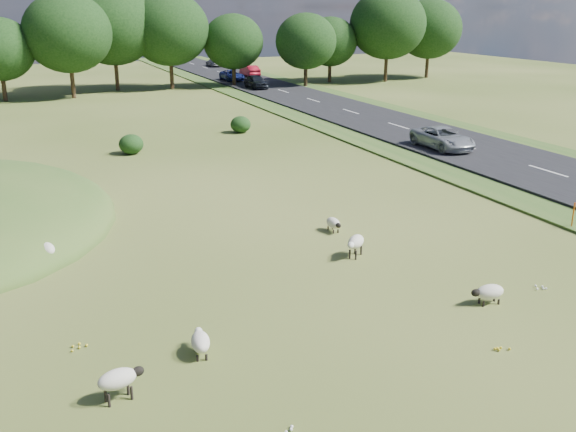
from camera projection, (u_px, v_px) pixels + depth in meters
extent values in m
plane|color=#394F18|center=(160.00, 162.00, 40.19)|extent=(160.00, 160.00, 0.00)
cube|color=black|center=(362.00, 116.00, 56.30)|extent=(8.00, 150.00, 0.25)
cylinder|color=black|center=(4.00, 86.00, 65.74)|extent=(0.44, 0.44, 3.02)
cylinder|color=black|center=(72.00, 80.00, 67.70)|extent=(0.44, 0.44, 3.90)
ellipsoid|color=black|center=(68.00, 33.00, 66.22)|extent=(9.09, 9.09, 8.18)
cylinder|color=black|center=(116.00, 72.00, 73.92)|extent=(0.44, 0.44, 4.22)
ellipsoid|color=black|center=(113.00, 25.00, 72.32)|extent=(9.85, 9.85, 8.86)
cylinder|color=black|center=(172.00, 72.00, 75.42)|extent=(0.44, 0.44, 3.94)
ellipsoid|color=black|center=(169.00, 29.00, 73.92)|extent=(9.20, 9.20, 8.28)
cylinder|color=black|center=(234.00, 74.00, 77.48)|extent=(0.44, 0.44, 3.09)
ellipsoid|color=black|center=(233.00, 42.00, 76.30)|extent=(7.20, 7.20, 6.48)
cylinder|color=black|center=(306.00, 74.00, 77.29)|extent=(0.44, 0.44, 3.12)
ellipsoid|color=black|center=(306.00, 41.00, 76.10)|extent=(7.29, 7.29, 6.56)
cylinder|color=black|center=(330.00, 70.00, 82.54)|extent=(0.44, 0.44, 2.93)
ellipsoid|color=black|center=(330.00, 42.00, 81.42)|extent=(6.84, 6.84, 6.16)
cylinder|color=black|center=(386.00, 65.00, 82.90)|extent=(0.44, 0.44, 4.16)
ellipsoid|color=black|center=(388.00, 24.00, 81.32)|extent=(9.71, 9.71, 8.74)
cylinder|color=black|center=(427.00, 64.00, 87.51)|extent=(0.44, 0.44, 3.74)
ellipsoid|color=black|center=(429.00, 29.00, 86.09)|extent=(8.72, 8.72, 7.84)
ellipsoid|color=black|center=(131.00, 144.00, 42.21)|extent=(1.60, 1.60, 1.31)
ellipsoid|color=black|center=(241.00, 124.00, 49.36)|extent=(1.56, 1.56, 1.28)
cylinder|color=#D8590C|center=(573.00, 216.00, 27.94)|extent=(0.06, 0.06, 1.20)
ellipsoid|color=beige|center=(490.00, 292.00, 20.88)|extent=(1.02, 0.62, 0.50)
ellipsoid|color=black|center=(476.00, 293.00, 20.72)|extent=(0.34, 0.27, 0.25)
cylinder|color=black|center=(483.00, 304.00, 20.80)|extent=(0.07, 0.07, 0.18)
cylinder|color=black|center=(479.00, 301.00, 21.02)|extent=(0.07, 0.07, 0.18)
cylinder|color=black|center=(499.00, 302.00, 20.95)|extent=(0.07, 0.07, 0.18)
cylinder|color=black|center=(494.00, 299.00, 21.17)|extent=(0.07, 0.07, 0.18)
ellipsoid|color=beige|center=(356.00, 242.00, 24.79)|extent=(1.11, 1.05, 0.51)
ellipsoid|color=silver|center=(351.00, 245.00, 24.32)|extent=(0.41, 0.40, 0.26)
cylinder|color=black|center=(356.00, 255.00, 24.63)|extent=(0.07, 0.07, 0.36)
cylinder|color=black|center=(350.00, 254.00, 24.73)|extent=(0.07, 0.07, 0.36)
cylinder|color=black|center=(361.00, 250.00, 25.12)|extent=(0.07, 0.07, 0.36)
cylinder|color=black|center=(355.00, 249.00, 25.23)|extent=(0.07, 0.07, 0.36)
ellipsoid|color=beige|center=(200.00, 342.00, 17.76)|extent=(0.67, 1.04, 0.50)
ellipsoid|color=silver|center=(199.00, 332.00, 18.24)|extent=(0.29, 0.35, 0.25)
cylinder|color=black|center=(196.00, 348.00, 18.10)|extent=(0.07, 0.07, 0.18)
cylinder|color=black|center=(204.00, 347.00, 18.15)|extent=(0.07, 0.07, 0.18)
cylinder|color=black|center=(198.00, 358.00, 17.58)|extent=(0.07, 0.07, 0.18)
cylinder|color=black|center=(206.00, 357.00, 17.63)|extent=(0.07, 0.07, 0.18)
ellipsoid|color=beige|center=(333.00, 223.00, 27.66)|extent=(0.47, 0.88, 0.45)
ellipsoid|color=black|center=(338.00, 225.00, 27.24)|extent=(0.22, 0.29, 0.23)
cylinder|color=black|center=(338.00, 231.00, 27.58)|extent=(0.06, 0.06, 0.17)
cylinder|color=black|center=(333.00, 232.00, 27.49)|extent=(0.06, 0.06, 0.17)
cylinder|color=black|center=(333.00, 227.00, 28.02)|extent=(0.06, 0.06, 0.17)
cylinder|color=black|center=(328.00, 228.00, 27.94)|extent=(0.06, 0.06, 0.17)
ellipsoid|color=beige|center=(47.00, 249.00, 24.11)|extent=(0.73, 1.05, 0.49)
ellipsoid|color=silver|center=(43.00, 244.00, 24.49)|extent=(0.30, 0.36, 0.25)
cylinder|color=black|center=(43.00, 258.00, 24.39)|extent=(0.07, 0.07, 0.35)
cylinder|color=black|center=(49.00, 256.00, 24.52)|extent=(0.07, 0.07, 0.35)
cylinder|color=black|center=(48.00, 262.00, 23.96)|extent=(0.07, 0.07, 0.35)
cylinder|color=black|center=(54.00, 261.00, 24.10)|extent=(0.07, 0.07, 0.35)
ellipsoid|color=beige|center=(117.00, 379.00, 15.66)|extent=(1.07, 0.70, 0.50)
ellipsoid|color=black|center=(138.00, 371.00, 15.93)|extent=(0.36, 0.30, 0.25)
cylinder|color=black|center=(128.00, 388.00, 16.04)|extent=(0.07, 0.07, 0.36)
cylinder|color=black|center=(132.00, 393.00, 15.85)|extent=(0.07, 0.07, 0.36)
cylinder|color=black|center=(106.00, 396.00, 15.74)|extent=(0.07, 0.07, 0.36)
cylinder|color=black|center=(109.00, 400.00, 15.54)|extent=(0.07, 0.07, 0.36)
imported|color=navy|center=(232.00, 75.00, 82.16)|extent=(2.20, 4.78, 1.33)
imported|color=#929599|center=(214.00, 62.00, 101.62)|extent=(1.84, 4.52, 1.31)
imported|color=black|center=(256.00, 82.00, 74.28)|extent=(1.81, 4.49, 1.53)
imported|color=#A1A4A8|center=(443.00, 138.00, 42.71)|extent=(2.33, 5.05, 1.40)
imported|color=maroon|center=(250.00, 71.00, 86.92)|extent=(1.57, 4.49, 1.48)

